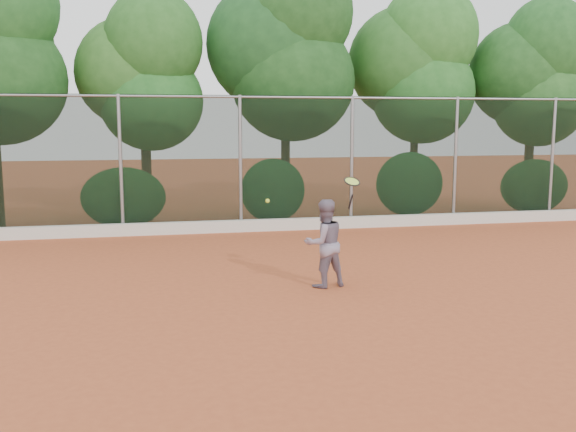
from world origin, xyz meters
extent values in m
plane|color=#B04F29|center=(0.00, 0.00, 0.00)|extent=(80.00, 80.00, 0.00)
cube|color=silver|center=(0.00, 6.82, 0.15)|extent=(24.00, 0.20, 0.30)
imported|color=gray|center=(0.63, 0.98, 0.76)|extent=(0.85, 0.73, 1.52)
cube|color=black|center=(0.00, 7.00, 1.75)|extent=(24.00, 0.01, 3.50)
cylinder|color=gray|center=(0.00, 7.00, 3.45)|extent=(24.00, 0.06, 0.06)
cylinder|color=gray|center=(-3.00, 7.00, 1.75)|extent=(0.09, 0.09, 3.50)
cylinder|color=gray|center=(0.00, 7.00, 1.75)|extent=(0.09, 0.09, 3.50)
cylinder|color=gray|center=(3.00, 7.00, 1.75)|extent=(0.09, 0.09, 3.50)
cylinder|color=gray|center=(6.00, 7.00, 1.75)|extent=(0.09, 0.09, 3.50)
cylinder|color=gray|center=(9.00, 7.00, 1.75)|extent=(0.09, 0.09, 3.50)
cylinder|color=#432919|center=(-2.40, 9.30, 1.20)|extent=(0.28, 0.28, 2.40)
ellipsoid|color=#205D1F|center=(-2.20, 9.20, 3.40)|extent=(2.90, 2.40, 2.80)
ellipsoid|color=#2A5D20|center=(-2.70, 9.50, 4.20)|extent=(3.20, 2.70, 3.10)
ellipsoid|color=#22561D|center=(-2.10, 9.00, 5.00)|extent=(2.70, 2.30, 2.90)
cylinder|color=#3B2716|center=(1.60, 9.00, 1.50)|extent=(0.26, 0.26, 3.00)
ellipsoid|color=#285F24|center=(1.80, 8.90, 4.00)|extent=(3.60, 3.00, 3.50)
ellipsoid|color=#256126|center=(1.30, 9.20, 5.00)|extent=(3.90, 3.20, 3.80)
ellipsoid|color=#2A6225|center=(1.90, 8.80, 5.90)|extent=(3.20, 2.70, 3.30)
cylinder|color=#3D2C17|center=(5.70, 9.20, 1.35)|extent=(0.24, 0.24, 2.70)
ellipsoid|color=#205A1F|center=(5.90, 9.10, 3.70)|extent=(3.20, 2.70, 3.10)
ellipsoid|color=#22541C|center=(5.40, 9.40, 4.60)|extent=(3.50, 2.90, 3.40)
ellipsoid|color=#266221|center=(6.00, 9.00, 5.40)|extent=(3.00, 2.50, 3.10)
cylinder|color=#49331C|center=(9.40, 8.80, 1.25)|extent=(0.28, 0.28, 2.50)
ellipsoid|color=#36732C|center=(9.60, 8.70, 3.50)|extent=(3.00, 2.50, 2.90)
ellipsoid|color=#2C6627|center=(9.10, 9.00, 4.30)|extent=(3.30, 2.80, 3.20)
ellipsoid|color=#2C6C29|center=(9.70, 8.60, 5.10)|extent=(2.80, 2.40, 3.00)
ellipsoid|color=#2F6928|center=(-3.00, 7.80, 0.85)|extent=(2.20, 1.16, 1.60)
ellipsoid|color=#286B2A|center=(1.00, 7.80, 0.95)|extent=(1.80, 1.04, 1.76)
ellipsoid|color=#2B732B|center=(5.00, 7.80, 1.05)|extent=(2.00, 1.10, 1.84)
ellipsoid|color=#2F6325|center=(9.00, 7.80, 0.90)|extent=(2.16, 1.12, 1.64)
cylinder|color=black|center=(1.05, 0.85, 1.49)|extent=(0.06, 0.16, 0.27)
torus|color=black|center=(1.05, 0.79, 1.84)|extent=(0.32, 0.30, 0.15)
cylinder|color=#C8E543|center=(1.05, 0.79, 1.84)|extent=(0.27, 0.25, 0.11)
sphere|color=#D4F537|center=(-0.43, 0.55, 1.58)|extent=(0.07, 0.07, 0.07)
camera|label=1|loc=(-2.19, -9.47, 2.83)|focal=40.00mm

